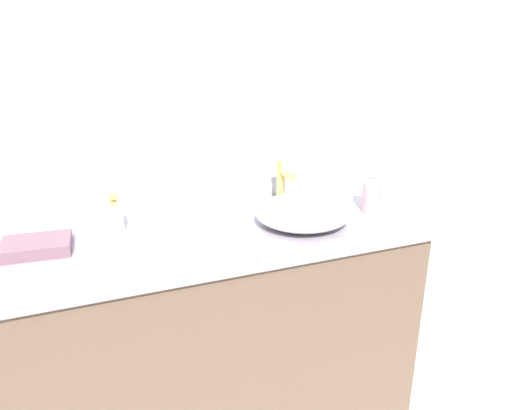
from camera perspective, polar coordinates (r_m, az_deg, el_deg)
The scene contains 8 objects.
bathroom_wall_rear at distance 1.91m, azimuth -7.22°, elevation 11.90°, with size 6.00×0.06×2.60m, color silver.
vanity_counter at distance 1.93m, azimuth -4.90°, elevation -15.27°, with size 1.51×0.56×0.90m.
wall_mirror_panel at distance 1.85m, azimuth -8.40°, elevation 15.51°, with size 1.47×0.01×1.05m, color #B2BCC6.
sink_basin at distance 1.76m, azimuth 5.41°, elevation -0.81°, with size 0.34×0.33×0.09m, color silver.
faucet at distance 1.89m, azimuth 3.04°, elevation 2.76°, with size 0.03×0.14×0.18m.
soap_dispenser at distance 1.91m, azimuth 13.11°, elevation 1.22°, with size 0.07×0.07×0.17m.
lotion_bottle at distance 1.73m, azimuth -15.90°, elevation -1.27°, with size 0.06×0.06×0.15m.
folded_hand_towel at distance 1.69m, azimuth -23.91°, elevation -4.35°, with size 0.21×0.14×0.04m, color #70505B.
Camera 1 is at (-0.46, -1.11, 1.57)m, focal length 34.82 mm.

